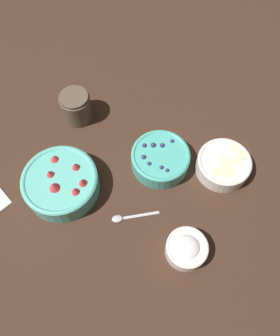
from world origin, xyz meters
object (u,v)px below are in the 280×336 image
bowl_strawberries (61,183)px  bowl_cream (187,248)px  bowl_bananas (223,164)px  jar_chocolate (76,107)px  bowl_blueberries (160,158)px

bowl_strawberries → bowl_cream: 0.40m
bowl_bananas → jar_chocolate: (0.50, 0.04, 0.01)m
bowl_cream → bowl_blueberries: bearing=-48.8°
bowl_strawberries → bowl_bananas: 0.48m
bowl_strawberries → bowl_bananas: bowl_strawberries is taller
bowl_blueberries → jar_chocolate: (0.32, -0.03, 0.01)m
bowl_blueberries → jar_chocolate: bearing=-6.0°
bowl_strawberries → bowl_blueberries: bearing=-135.7°
jar_chocolate → bowl_cream: bearing=154.3°
bowl_blueberries → bowl_bananas: size_ratio=1.10×
bowl_bananas → bowl_blueberries: bearing=22.3°
bowl_blueberries → jar_chocolate: 0.32m
bowl_bananas → bowl_cream: (-0.01, 0.28, -0.00)m
bowl_cream → bowl_bananas: bearing=-88.5°
bowl_blueberries → bowl_cream: size_ratio=1.58×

